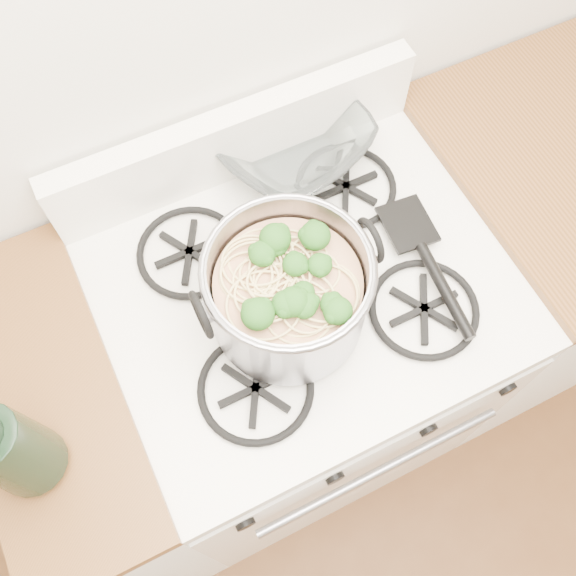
% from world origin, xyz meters
% --- Properties ---
extents(gas_range, '(0.76, 0.66, 0.92)m').
position_xyz_m(gas_range, '(0.00, 1.26, 0.44)').
color(gas_range, white).
rests_on(gas_range, ground).
extents(counter_left, '(0.25, 0.65, 0.92)m').
position_xyz_m(counter_left, '(-0.51, 1.26, 0.46)').
color(counter_left, silver).
rests_on(counter_left, ground).
extents(stock_pot, '(0.31, 0.28, 0.19)m').
position_xyz_m(stock_pot, '(-0.06, 1.21, 1.01)').
color(stock_pot, gray).
rests_on(stock_pot, gas_range).
extents(spatula, '(0.32, 0.34, 0.02)m').
position_xyz_m(spatula, '(0.23, 1.28, 0.94)').
color(spatula, black).
rests_on(spatula, gas_range).
extents(glass_bowl, '(0.15, 0.15, 0.03)m').
position_xyz_m(glass_bowl, '(0.10, 1.54, 0.94)').
color(glass_bowl, white).
rests_on(glass_bowl, gas_range).
extents(bottle, '(0.14, 0.14, 0.29)m').
position_xyz_m(bottle, '(-0.54, 1.15, 1.07)').
color(bottle, black).
rests_on(bottle, counter_left).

